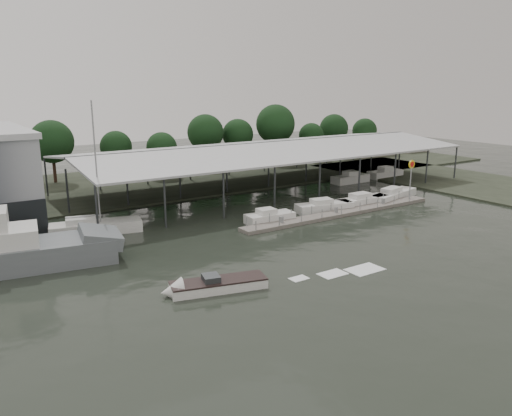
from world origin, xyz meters
TOP-DOWN VIEW (x-y plane):
  - ground at (0.00, 0.00)m, footprint 200.00×200.00m
  - land_strip_far at (0.00, 42.00)m, footprint 140.00×30.00m
  - land_strip_east at (45.00, 10.00)m, footprint 20.00×60.00m
  - covered_boat_shed at (17.00, 28.00)m, footprint 58.24×24.00m
  - floating_dock at (15.00, 10.00)m, footprint 28.00×2.00m
  - shell_fuel_sign at (27.00, 9.99)m, footprint 1.10×0.18m
  - distant_commercial_buildings at (59.03, 44.69)m, footprint 22.00×8.00m
  - white_sailboat at (-11.74, 18.70)m, footprint 9.51×4.67m
  - speedboat_underway at (-9.07, -1.22)m, footprint 18.62×6.42m
  - moored_cruiser_0 at (5.75, 11.99)m, footprint 5.73×2.65m
  - moored_cruiser_1 at (14.18, 12.35)m, footprint 7.51×3.61m
  - moored_cruiser_2 at (20.43, 12.04)m, footprint 7.63×2.20m
  - moored_cruiser_3 at (26.42, 12.17)m, footprint 9.37×4.34m
  - horizon_tree_line at (23.82, 47.83)m, footprint 70.39×10.23m

SIDE VIEW (x-z plane):
  - ground at x=0.00m, z-range 0.00..0.00m
  - land_strip_far at x=0.00m, z-range -0.05..0.25m
  - land_strip_east at x=45.00m, z-range -0.05..0.25m
  - floating_dock at x=15.00m, z-range -0.50..0.90m
  - speedboat_underway at x=-9.07m, z-range -0.61..1.39m
  - moored_cruiser_0 at x=5.75m, z-range -0.24..1.46m
  - moored_cruiser_1 at x=14.18m, z-range -0.24..1.46m
  - moored_cruiser_2 at x=20.43m, z-range -0.24..1.46m
  - moored_cruiser_3 at x=26.42m, z-range -0.24..1.46m
  - white_sailboat at x=-11.74m, z-range -6.22..7.54m
  - distant_commercial_buildings at x=59.03m, z-range -0.16..3.84m
  - shell_fuel_sign at x=27.00m, z-range 1.15..6.70m
  - covered_boat_shed at x=17.00m, z-range 2.65..9.61m
  - horizon_tree_line at x=23.82m, z-range 0.57..11.99m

